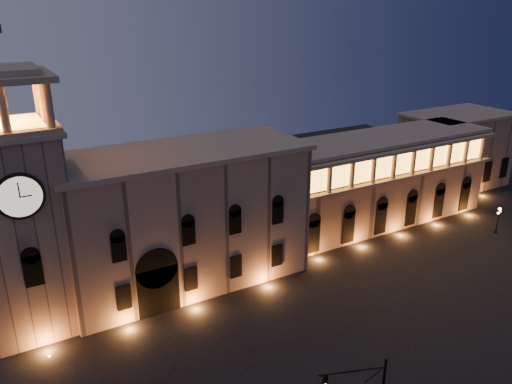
# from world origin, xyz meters

# --- Properties ---
(ground) EXTENTS (160.00, 160.00, 0.00)m
(ground) POSITION_xyz_m (0.00, 0.00, 0.00)
(ground) COLOR black
(ground) RESTS_ON ground
(government_building) EXTENTS (30.80, 12.80, 17.60)m
(government_building) POSITION_xyz_m (-2.08, 21.93, 8.77)
(government_building) COLOR #8E705D
(government_building) RESTS_ON ground
(clock_tower) EXTENTS (9.80, 9.80, 32.40)m
(clock_tower) POSITION_xyz_m (-20.50, 20.98, 12.50)
(clock_tower) COLOR #8E705D
(clock_tower) RESTS_ON ground
(colonnade_wing) EXTENTS (40.60, 11.50, 14.50)m
(colonnade_wing) POSITION_xyz_m (32.00, 23.92, 7.33)
(colonnade_wing) COLOR #896A57
(colonnade_wing) RESTS_ON ground
(secondary_building) EXTENTS (20.00, 12.00, 14.00)m
(secondary_building) POSITION_xyz_m (58.00, 30.00, 7.00)
(secondary_building) COLOR #896A57
(secondary_building) RESTS_ON ground
(street_lamp_near) EXTENTS (1.41, 0.69, 4.30)m
(street_lamp_near) POSITION_xyz_m (45.70, 10.72, 2.57)
(street_lamp_near) COLOR black
(street_lamp_near) RESTS_ON ground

